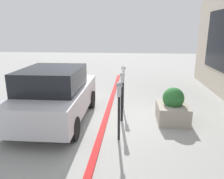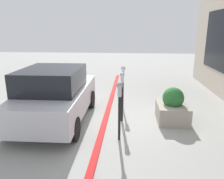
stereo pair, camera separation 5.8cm
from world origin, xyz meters
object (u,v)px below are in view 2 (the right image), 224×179
(parking_meter_nearest, at_px, (120,99))
(parking_meter_second, at_px, (122,91))
(planter_box, at_px, (172,108))
(parking_meter_middle, at_px, (123,78))
(parked_car_front, at_px, (55,95))

(parking_meter_nearest, bearing_deg, parking_meter_second, -0.77)
(parking_meter_second, xyz_separation_m, planter_box, (0.10, -1.55, -0.53))
(parking_meter_middle, bearing_deg, parked_car_front, 123.40)
(parking_meter_second, xyz_separation_m, parking_meter_middle, (1.18, 0.01, 0.16))
(parking_meter_nearest, height_order, parked_car_front, parked_car_front)
(parking_meter_nearest, relative_size, parking_meter_middle, 1.00)
(planter_box, bearing_deg, parking_meter_nearest, 130.24)
(parking_meter_second, bearing_deg, parked_car_front, 94.46)
(parking_meter_nearest, distance_m, parked_car_front, 2.30)
(parking_meter_middle, height_order, parked_car_front, parked_car_front)
(parking_meter_middle, relative_size, parked_car_front, 0.39)
(parking_meter_middle, height_order, planter_box, parking_meter_middle)
(parking_meter_middle, xyz_separation_m, planter_box, (-1.08, -1.56, -0.69))
(parking_meter_nearest, bearing_deg, parked_car_front, 62.30)
(parking_meter_middle, xyz_separation_m, parked_car_front, (-1.34, 2.03, -0.28))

